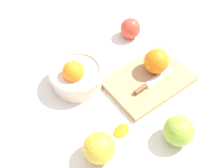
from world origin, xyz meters
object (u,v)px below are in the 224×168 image
cutting_board (149,80)px  apple_front_left (99,148)px  apple_front_center (179,131)px  bowl (77,75)px  apple_back_right (130,28)px  knife (149,84)px  orange_on_board (157,62)px

cutting_board → apple_front_left: apple_front_left is taller
apple_front_center → apple_front_left: bearing=159.2°
apple_front_left → apple_front_center: bearing=-20.8°
bowl → apple_back_right: bowl is taller
knife → apple_front_left: (-0.23, -0.10, 0.02)m
apple_front_center → cutting_board: bearing=72.7°
bowl → apple_front_center: size_ratio=2.04×
knife → bowl: bearing=141.5°
knife → apple_front_left: bearing=-157.1°
knife → apple_back_right: 0.24m
apple_front_center → apple_back_right: size_ratio=1.13×
knife → orange_on_board: bearing=33.1°
bowl → cutting_board: bowl is taller
bowl → cutting_board: size_ratio=0.65×
apple_back_right → orange_on_board: bearing=-102.1°
apple_back_right → bowl: bearing=-161.4°
apple_front_left → apple_back_right: (0.33, 0.32, -0.00)m
apple_front_left → apple_back_right: bearing=44.3°
knife → apple_front_center: size_ratio=1.96×
orange_on_board → bowl: bearing=155.9°
apple_front_left → knife: bearing=22.9°
cutting_board → apple_back_right: 0.22m
apple_front_left → cutting_board: bearing=25.1°
orange_on_board → apple_front_center: orange_on_board is taller
orange_on_board → apple_front_left: (-0.29, -0.13, -0.01)m
cutting_board → knife: (-0.02, -0.02, 0.01)m
apple_front_left → bowl: bearing=73.8°
apple_front_center → apple_back_right: apple_front_center is taller
cutting_board → orange_on_board: (0.04, 0.02, 0.05)m
cutting_board → orange_on_board: orange_on_board is taller
orange_on_board → apple_back_right: 0.19m
orange_on_board → apple_front_center: 0.23m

